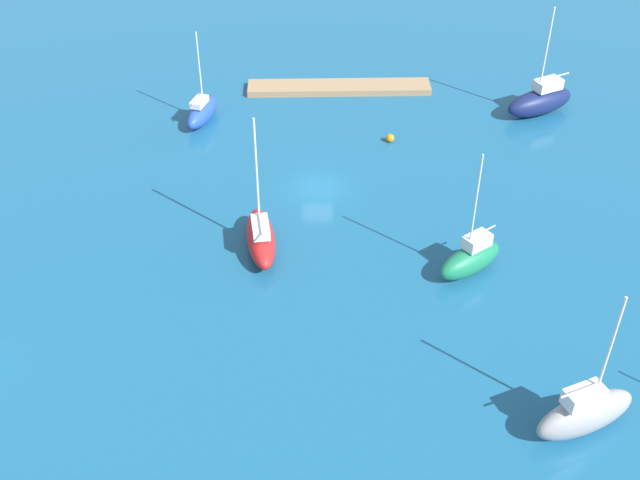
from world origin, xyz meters
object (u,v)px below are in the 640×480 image
Objects in this scene: pier_dock at (339,87)px; mooring_buoy_orange at (390,138)px; sailboat_blue_east_end at (202,111)px; sailboat_gray_off_beacon at (585,413)px; sailboat_navy_lone_south at (540,100)px; sailboat_green_lone_north at (471,258)px; sailboat_red_by_breakwater at (261,237)px.

mooring_buoy_orange reaches higher than pier_dock.
sailboat_blue_east_end is 43.86m from sailboat_gray_off_beacon.
sailboat_navy_lone_south is 15.31m from mooring_buoy_orange.
sailboat_navy_lone_south is at bearing 164.38° from pier_dock.
sailboat_blue_east_end is at bearing 102.25° from sailboat_gray_off_beacon.
sailboat_green_lone_north is (-20.89, 22.13, 0.13)m from sailboat_blue_east_end.
mooring_buoy_orange is at bearing -7.39° from sailboat_navy_lone_south.
sailboat_red_by_breakwater is (18.74, -16.93, -0.27)m from sailboat_gray_off_beacon.
sailboat_red_by_breakwater reaches higher than sailboat_green_lone_north.
sailboat_gray_off_beacon is 0.93× the size of sailboat_red_by_breakwater.
sailboat_blue_east_end is at bearing 25.24° from pier_dock.
pier_dock is 10.87m from mooring_buoy_orange.
sailboat_navy_lone_south is 1.06× the size of sailboat_green_lone_north.
sailboat_gray_off_beacon is 33.13m from mooring_buoy_orange.
mooring_buoy_orange is at bearing -42.92° from sailboat_red_by_breakwater.
sailboat_red_by_breakwater reaches higher than mooring_buoy_orange.
pier_dock is 1.83× the size of sailboat_green_lone_north.
sailboat_navy_lone_south reaches higher than sailboat_blue_east_end.
sailboat_red_by_breakwater reaches higher than sailboat_blue_east_end.
sailboat_green_lone_north reaches higher than pier_dock.
sailboat_red_by_breakwater is at bearing 12.45° from sailboat_navy_lone_south.
sailboat_red_by_breakwater reaches higher than sailboat_navy_lone_south.
sailboat_green_lone_north is at bearing 105.87° from pier_dock.
sailboat_gray_off_beacon is 37.63m from sailboat_navy_lone_south.
sailboat_blue_east_end is 0.83× the size of sailboat_navy_lone_south.
pier_dock is at bearing -41.56° from sailboat_navy_lone_south.
sailboat_gray_off_beacon is at bearing 71.15° from sailboat_green_lone_north.
mooring_buoy_orange is at bearing -112.32° from sailboat_green_lone_north.
sailboat_navy_lone_south is 14.02× the size of mooring_buoy_orange.
sailboat_red_by_breakwater is at bearing 115.71° from sailboat_gray_off_beacon.
mooring_buoy_orange is at bearing 81.48° from sailboat_gray_off_beacon.
sailboat_gray_off_beacon is (-24.81, 36.17, 0.35)m from sailboat_blue_east_end.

